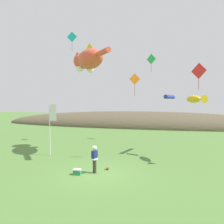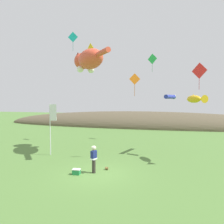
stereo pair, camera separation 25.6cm
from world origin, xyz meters
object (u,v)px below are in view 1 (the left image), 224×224
object	(u,v)px
kite_giant_cat	(88,60)
kite_fish_windsock	(195,99)
kite_diamond_teal	(72,37)
kite_diamond_orange	(135,79)
picnic_cooler	(77,172)
festival_banner_pole	(51,122)
kite_diamond_red	(199,71)
kite_diamond_green	(151,59)
festival_attendant	(95,159)
kite_spool	(107,168)
kite_diamond_gold	(89,48)
kite_tube_streamer	(170,97)

from	to	relation	value
kite_giant_cat	kite_fish_windsock	world-z (taller)	kite_giant_cat
kite_diamond_teal	kite_diamond_orange	size ratio (longest dim) A/B	1.11
picnic_cooler	festival_banner_pole	world-z (taller)	festival_banner_pole
kite_diamond_red	festival_banner_pole	bearing A→B (deg)	-168.50
picnic_cooler	kite_diamond_green	world-z (taller)	kite_diamond_green
festival_attendant	kite_giant_cat	bearing A→B (deg)	113.35
kite_giant_cat	kite_diamond_red	size ratio (longest dim) A/B	2.47
kite_giant_cat	kite_diamond_teal	world-z (taller)	kite_diamond_teal
kite_diamond_teal	kite_diamond_red	xyz separation A→B (m)	(12.32, -2.42, -4.24)
picnic_cooler	kite_diamond_red	size ratio (longest dim) A/B	0.23
kite_spool	kite_fish_windsock	world-z (taller)	kite_fish_windsock
festival_banner_pole	kite_diamond_gold	world-z (taller)	kite_diamond_gold
kite_diamond_teal	kite_fish_windsock	bearing A→B (deg)	-18.81
festival_banner_pole	kite_diamond_teal	distance (m)	9.79
kite_giant_cat	picnic_cooler	bearing A→B (deg)	-76.91
festival_attendant	kite_tube_streamer	world-z (taller)	kite_tube_streamer
kite_diamond_teal	kite_diamond_orange	world-z (taller)	kite_diamond_teal
kite_diamond_teal	kite_diamond_orange	bearing A→B (deg)	-31.15
kite_giant_cat	kite_tube_streamer	size ratio (longest dim) A/B	2.29
kite_spool	kite_diamond_gold	world-z (taller)	kite_diamond_gold
kite_diamond_orange	kite_spool	bearing A→B (deg)	-114.08
festival_banner_pole	festival_attendant	bearing A→B (deg)	-34.71
kite_diamond_gold	kite_diamond_orange	size ratio (longest dim) A/B	1.14
picnic_cooler	kite_diamond_gold	size ratio (longest dim) A/B	0.25
kite_diamond_green	kite_fish_windsock	bearing A→B (deg)	-65.19
kite_diamond_teal	kite_diamond_red	bearing A→B (deg)	-11.09
picnic_cooler	kite_diamond_red	world-z (taller)	kite_diamond_red
kite_tube_streamer	festival_attendant	bearing A→B (deg)	-124.91
kite_diamond_green	kite_diamond_red	xyz separation A→B (m)	(4.31, -6.75, -2.36)
festival_attendant	kite_giant_cat	size ratio (longest dim) A/B	0.32
kite_spool	kite_tube_streamer	bearing A→B (deg)	55.59
kite_diamond_green	kite_diamond_teal	bearing A→B (deg)	-151.63
kite_tube_streamer	kite_diamond_green	world-z (taller)	kite_diamond_green
kite_diamond_green	kite_diamond_orange	xyz separation A→B (m)	(-0.75, -8.72, -3.11)
kite_tube_streamer	kite_diamond_teal	xyz separation A→B (m)	(-10.05, 1.44, 6.34)
festival_banner_pole	kite_diamond_orange	xyz separation A→B (m)	(7.11, 0.50, 3.49)
kite_spool	picnic_cooler	xyz separation A→B (m)	(-1.63, -1.40, 0.08)
festival_attendant	kite_diamond_red	size ratio (longest dim) A/B	0.79
kite_fish_windsock	kite_giant_cat	bearing A→B (deg)	172.04
kite_fish_windsock	kite_diamond_gold	size ratio (longest dim) A/B	1.08
festival_banner_pole	kite_diamond_red	world-z (taller)	kite_diamond_red
picnic_cooler	kite_diamond_orange	distance (m)	8.31
festival_attendant	festival_banner_pole	world-z (taller)	festival_banner_pole
kite_giant_cat	kite_diamond_gold	bearing A→B (deg)	107.96
festival_attendant	kite_tube_streamer	size ratio (longest dim) A/B	0.74
kite_giant_cat	kite_fish_windsock	distance (m)	9.86
picnic_cooler	kite_tube_streamer	size ratio (longest dim) A/B	0.21
kite_spool	kite_diamond_orange	size ratio (longest dim) A/B	0.12
kite_fish_windsock	kite_diamond_teal	distance (m)	14.16
kite_spool	kite_diamond_red	bearing A→B (deg)	38.50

